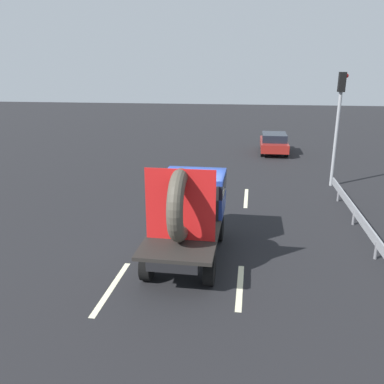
# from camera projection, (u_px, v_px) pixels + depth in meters

# --- Properties ---
(ground_plane) EXTENTS (120.00, 120.00, 0.00)m
(ground_plane) POSITION_uv_depth(u_px,v_px,m) (180.00, 245.00, 12.75)
(ground_plane) COLOR black
(flatbed_truck) EXTENTS (2.02, 4.64, 3.04)m
(flatbed_truck) POSITION_uv_depth(u_px,v_px,m) (190.00, 204.00, 12.07)
(flatbed_truck) COLOR black
(flatbed_truck) RESTS_ON ground_plane
(distant_sedan) EXTENTS (1.82, 4.25, 1.39)m
(distant_sedan) POSITION_uv_depth(u_px,v_px,m) (274.00, 142.00, 27.25)
(distant_sedan) COLOR black
(distant_sedan) RESTS_ON ground_plane
(traffic_light) EXTENTS (0.42, 0.36, 5.46)m
(traffic_light) POSITION_uv_depth(u_px,v_px,m) (339.00, 113.00, 18.48)
(traffic_light) COLOR gray
(traffic_light) RESTS_ON ground_plane
(guardrail) EXTENTS (0.10, 11.27, 0.71)m
(guardrail) POSITION_uv_depth(u_px,v_px,m) (365.00, 226.00, 13.01)
(guardrail) COLOR gray
(guardrail) RESTS_ON ground_plane
(lane_dash_left_near) EXTENTS (0.16, 2.73, 0.01)m
(lane_dash_left_near) POSITION_uv_depth(u_px,v_px,m) (112.00, 287.00, 10.25)
(lane_dash_left_near) COLOR beige
(lane_dash_left_near) RESTS_ON ground_plane
(lane_dash_left_far) EXTENTS (0.16, 2.17, 0.01)m
(lane_dash_left_far) POSITION_uv_depth(u_px,v_px,m) (171.00, 198.00, 17.54)
(lane_dash_left_far) COLOR beige
(lane_dash_left_far) RESTS_ON ground_plane
(lane_dash_right_near) EXTENTS (0.16, 2.32, 0.01)m
(lane_dash_right_near) POSITION_uv_depth(u_px,v_px,m) (240.00, 287.00, 10.29)
(lane_dash_right_near) COLOR beige
(lane_dash_right_near) RESTS_ON ground_plane
(lane_dash_right_far) EXTENTS (0.16, 2.79, 0.01)m
(lane_dash_right_far) POSITION_uv_depth(u_px,v_px,m) (246.00, 198.00, 17.59)
(lane_dash_right_far) COLOR beige
(lane_dash_right_far) RESTS_ON ground_plane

